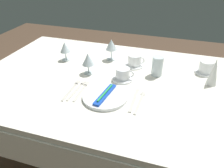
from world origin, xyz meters
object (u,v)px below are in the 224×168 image
(fork_salad, at_px, (72,89))
(spoon_soup, at_px, (141,100))
(coffee_cup_far, at_px, (123,73))
(drink_tumbler, at_px, (157,67))
(coffee_cup_left, at_px, (135,60))
(coffee_cup_right, at_px, (206,67))
(wine_glass_left, at_px, (111,45))
(dinner_knife, at_px, (134,101))
(wine_glass_right, at_px, (88,60))
(toothbrush_package, at_px, (105,94))
(fork_inner, at_px, (77,89))
(napkin_folded, at_px, (214,72))
(fork_outer, at_px, (82,90))
(dinner_plate, at_px, (105,97))
(wine_glass_centre, at_px, (65,48))

(fork_salad, distance_m, spoon_soup, 0.39)
(coffee_cup_far, bearing_deg, drink_tumbler, 33.81)
(spoon_soup, distance_m, coffee_cup_left, 0.40)
(spoon_soup, relative_size, coffee_cup_right, 1.95)
(fork_salad, xyz_separation_m, wine_glass_left, (0.09, 0.45, 0.10))
(dinner_knife, bearing_deg, wine_glass_right, 148.64)
(toothbrush_package, bearing_deg, coffee_cup_far, 79.81)
(spoon_soup, bearing_deg, fork_inner, -178.27)
(spoon_soup, xyz_separation_m, napkin_folded, (0.36, 0.29, 0.08))
(napkin_folded, bearing_deg, fork_outer, -156.72)
(dinner_plate, relative_size, drink_tumbler, 1.95)
(fork_inner, distance_m, fork_salad, 0.03)
(dinner_knife, relative_size, wine_glass_right, 1.59)
(fork_salad, xyz_separation_m, wine_glass_centre, (-0.21, 0.34, 0.09))
(wine_glass_centre, height_order, drink_tumbler, wine_glass_centre)
(coffee_cup_right, xyz_separation_m, wine_glass_centre, (-0.94, -0.10, 0.05))
(fork_outer, bearing_deg, coffee_cup_right, 33.24)
(coffee_cup_far, bearing_deg, wine_glass_left, 122.23)
(spoon_soup, distance_m, coffee_cup_right, 0.54)
(wine_glass_right, bearing_deg, drink_tumbler, 15.16)
(spoon_soup, xyz_separation_m, drink_tumbler, (0.04, 0.30, 0.05))
(toothbrush_package, relative_size, fork_outer, 1.03)
(wine_glass_centre, height_order, wine_glass_right, wine_glass_right)
(coffee_cup_right, bearing_deg, dinner_plate, -137.93)
(coffee_cup_left, bearing_deg, napkin_folded, -11.01)
(coffee_cup_right, xyz_separation_m, wine_glass_right, (-0.70, -0.23, 0.05))
(coffee_cup_left, bearing_deg, wine_glass_right, -143.26)
(wine_glass_centre, bearing_deg, wine_glass_left, 19.04)
(dinner_plate, bearing_deg, dinner_knife, 8.58)
(fork_inner, bearing_deg, wine_glass_left, 82.17)
(dinner_plate, bearing_deg, fork_outer, 168.81)
(toothbrush_package, bearing_deg, drink_tumbler, 57.08)
(fork_inner, bearing_deg, wine_glass_right, 93.39)
(toothbrush_package, relative_size, wine_glass_centre, 1.59)
(toothbrush_package, height_order, coffee_cup_right, coffee_cup_right)
(spoon_soup, bearing_deg, napkin_folded, 38.47)
(dinner_knife, distance_m, coffee_cup_far, 0.23)
(toothbrush_package, height_order, fork_salad, toothbrush_package)
(wine_glass_centre, relative_size, drink_tumbler, 1.09)
(toothbrush_package, distance_m, wine_glass_left, 0.49)
(drink_tumbler, bearing_deg, dinner_plate, -122.92)
(dinner_plate, bearing_deg, wine_glass_right, 129.57)
(dinner_knife, bearing_deg, fork_outer, 178.72)
(coffee_cup_left, bearing_deg, coffee_cup_right, 5.43)
(toothbrush_package, distance_m, wine_glass_right, 0.31)
(wine_glass_right, xyz_separation_m, drink_tumbler, (0.41, 0.11, -0.04))
(wine_glass_left, relative_size, napkin_folded, 0.92)
(drink_tumbler, distance_m, napkin_folded, 0.32)
(dinner_plate, height_order, napkin_folded, napkin_folded)
(fork_outer, relative_size, dinner_knife, 0.95)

